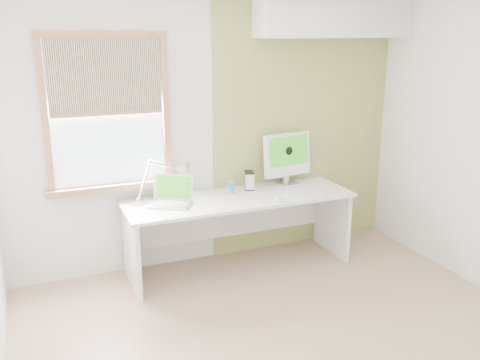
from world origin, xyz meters
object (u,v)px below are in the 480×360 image
imac (287,156)px  external_drive (249,180)px  desk (237,214)px  laptop (172,197)px  desk_lamp (177,176)px

imac → external_drive: bearing=-174.4°
desk → laptop: 0.70m
desk_lamp → laptop: (-0.11, -0.19, -0.14)m
imac → desk: bearing=-164.4°
desk → desk_lamp: 0.70m
external_drive → imac: bearing=5.6°
laptop → external_drive: (0.84, 0.14, 0.03)m
desk_lamp → laptop: 0.26m
desk_lamp → imac: (1.17, -0.01, 0.09)m
laptop → imac: (1.28, 0.19, 0.23)m
desk_lamp → external_drive: desk_lamp is taller
laptop → external_drive: laptop is taller
external_drive → laptop: bearing=-170.4°
desk_lamp → imac: imac is taller
desk_lamp → external_drive: size_ratio=3.88×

